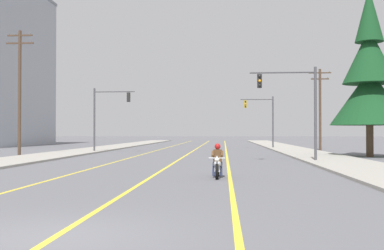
{
  "coord_description": "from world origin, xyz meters",
  "views": [
    {
      "loc": [
        3.24,
        -8.61,
        1.96
      ],
      "look_at": [
        1.19,
        21.91,
        2.41
      ],
      "focal_mm": 43.94,
      "sensor_mm": 36.0,
      "label": 1
    }
  ],
  "objects_px": {
    "traffic_signal_near_right": "(297,100)",
    "traffic_signal_near_left": "(106,110)",
    "motorcycle_with_rider": "(217,164)",
    "traffic_signal_mid_right": "(264,115)",
    "utility_pole_right_far": "(320,106)",
    "utility_pole_left_near": "(20,88)",
    "conifer_tree_right_verge_near": "(369,79)"
  },
  "relations": [
    {
      "from": "motorcycle_with_rider",
      "to": "utility_pole_left_near",
      "type": "xyz_separation_m",
      "value": [
        -16.66,
        17.69,
        5.01
      ]
    },
    {
      "from": "utility_pole_right_far",
      "to": "conifer_tree_right_verge_near",
      "type": "height_order",
      "value": "conifer_tree_right_verge_near"
    },
    {
      "from": "conifer_tree_right_verge_near",
      "to": "utility_pole_left_near",
      "type": "bearing_deg",
      "value": 179.91
    },
    {
      "from": "utility_pole_left_near",
      "to": "utility_pole_right_far",
      "type": "height_order",
      "value": "utility_pole_left_near"
    },
    {
      "from": "utility_pole_right_far",
      "to": "traffic_signal_near_right",
      "type": "bearing_deg",
      "value": -105.6
    },
    {
      "from": "utility_pole_left_near",
      "to": "utility_pole_right_far",
      "type": "xyz_separation_m",
      "value": [
        27.17,
        12.66,
        -0.91
      ]
    },
    {
      "from": "traffic_signal_near_right",
      "to": "utility_pole_right_far",
      "type": "bearing_deg",
      "value": 74.4
    },
    {
      "from": "traffic_signal_near_right",
      "to": "traffic_signal_near_left",
      "type": "height_order",
      "value": "same"
    },
    {
      "from": "traffic_signal_mid_right",
      "to": "traffic_signal_near_left",
      "type": "bearing_deg",
      "value": -144.05
    },
    {
      "from": "motorcycle_with_rider",
      "to": "traffic_signal_near_left",
      "type": "xyz_separation_m",
      "value": [
        -11.09,
        24.4,
        3.46
      ]
    },
    {
      "from": "traffic_signal_near_right",
      "to": "utility_pole_right_far",
      "type": "xyz_separation_m",
      "value": [
        5.49,
        19.67,
        0.62
      ]
    },
    {
      "from": "motorcycle_with_rider",
      "to": "traffic_signal_near_right",
      "type": "bearing_deg",
      "value": 64.85
    },
    {
      "from": "traffic_signal_near_left",
      "to": "utility_pole_left_near",
      "type": "bearing_deg",
      "value": -129.72
    },
    {
      "from": "traffic_signal_near_left",
      "to": "conifer_tree_right_verge_near",
      "type": "bearing_deg",
      "value": -16.44
    },
    {
      "from": "traffic_signal_near_right",
      "to": "utility_pole_left_near",
      "type": "height_order",
      "value": "utility_pole_left_near"
    },
    {
      "from": "traffic_signal_near_right",
      "to": "traffic_signal_mid_right",
      "type": "relative_size",
      "value": 1.0
    },
    {
      "from": "motorcycle_with_rider",
      "to": "traffic_signal_mid_right",
      "type": "distance_m",
      "value": 36.63
    },
    {
      "from": "traffic_signal_near_left",
      "to": "conifer_tree_right_verge_near",
      "type": "distance_m",
      "value": 23.94
    },
    {
      "from": "traffic_signal_near_right",
      "to": "traffic_signal_near_left",
      "type": "distance_m",
      "value": 21.15
    },
    {
      "from": "traffic_signal_near_left",
      "to": "conifer_tree_right_verge_near",
      "type": "relative_size",
      "value": 0.46
    },
    {
      "from": "traffic_signal_mid_right",
      "to": "utility_pole_right_far",
      "type": "relative_size",
      "value": 0.72
    },
    {
      "from": "utility_pole_right_far",
      "to": "motorcycle_with_rider",
      "type": "bearing_deg",
      "value": -109.1
    },
    {
      "from": "traffic_signal_mid_right",
      "to": "utility_pole_left_near",
      "type": "height_order",
      "value": "utility_pole_left_near"
    },
    {
      "from": "utility_pole_left_near",
      "to": "utility_pole_right_far",
      "type": "distance_m",
      "value": 29.98
    },
    {
      "from": "traffic_signal_near_right",
      "to": "utility_pole_left_near",
      "type": "distance_m",
      "value": 22.83
    },
    {
      "from": "traffic_signal_near_left",
      "to": "traffic_signal_mid_right",
      "type": "height_order",
      "value": "same"
    },
    {
      "from": "utility_pole_left_near",
      "to": "conifer_tree_right_verge_near",
      "type": "bearing_deg",
      "value": -0.09
    },
    {
      "from": "motorcycle_with_rider",
      "to": "utility_pole_right_far",
      "type": "height_order",
      "value": "utility_pole_right_far"
    },
    {
      "from": "traffic_signal_near_right",
      "to": "traffic_signal_near_left",
      "type": "relative_size",
      "value": 1.0
    },
    {
      "from": "motorcycle_with_rider",
      "to": "conifer_tree_right_verge_near",
      "type": "height_order",
      "value": "conifer_tree_right_verge_near"
    },
    {
      "from": "motorcycle_with_rider",
      "to": "utility_pole_right_far",
      "type": "xyz_separation_m",
      "value": [
        10.51,
        30.35,
        4.1
      ]
    },
    {
      "from": "utility_pole_right_far",
      "to": "traffic_signal_mid_right",
      "type": "bearing_deg",
      "value": 133.4
    }
  ]
}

